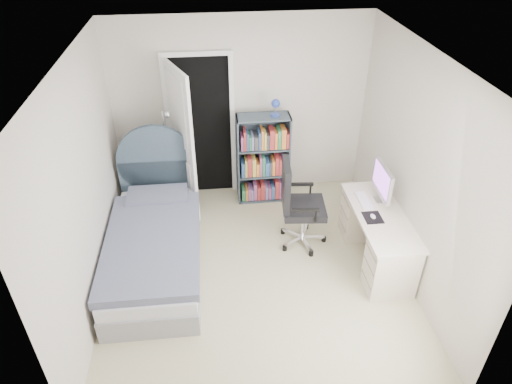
{
  "coord_description": "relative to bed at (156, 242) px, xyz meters",
  "views": [
    {
      "loc": [
        -0.43,
        -3.91,
        3.74
      ],
      "look_at": [
        0.02,
        0.12,
        1.02
      ],
      "focal_mm": 32.0,
      "sensor_mm": 36.0,
      "label": 1
    }
  ],
  "objects": [
    {
      "name": "room_shell",
      "position": [
        1.14,
        -0.28,
        0.95
      ],
      "size": [
        3.5,
        3.7,
        2.6
      ],
      "color": "tan",
      "rests_on": "ground"
    },
    {
      "name": "door",
      "position": [
        0.43,
        1.25,
        0.73
      ],
      "size": [
        0.92,
        0.78,
        2.06
      ],
      "color": "black",
      "rests_on": "ground"
    },
    {
      "name": "bed",
      "position": [
        0.0,
        0.0,
        0.0
      ],
      "size": [
        1.04,
        2.16,
        1.33
      ],
      "color": "gray",
      "rests_on": "ground"
    },
    {
      "name": "nightstand",
      "position": [
        -0.06,
        1.33,
        0.06
      ],
      "size": [
        0.37,
        0.37,
        0.56
      ],
      "color": "#D9B486",
      "rests_on": "ground"
    },
    {
      "name": "floor_lamp",
      "position": [
        0.16,
        1.06,
        0.3
      ],
      "size": [
        0.21,
        0.21,
        1.48
      ],
      "color": "silver",
      "rests_on": "ground"
    },
    {
      "name": "bookcase",
      "position": [
        1.43,
        1.21,
        0.3
      ],
      "size": [
        0.71,
        0.31,
        1.51
      ],
      "color": "#3D4A54",
      "rests_on": "ground"
    },
    {
      "name": "desk",
      "position": [
        2.57,
        -0.24,
        0.07
      ],
      "size": [
        0.55,
        1.38,
        1.13
      ],
      "color": "beige",
      "rests_on": "ground"
    },
    {
      "name": "office_chair",
      "position": [
        1.69,
        0.19,
        0.32
      ],
      "size": [
        0.6,
        0.61,
        1.14
      ],
      "color": "silver",
      "rests_on": "ground"
    }
  ]
}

